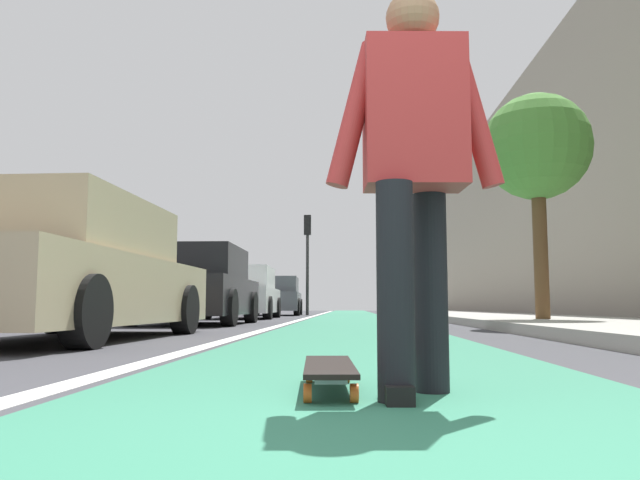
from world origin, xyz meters
The scene contains 13 objects.
ground_plane centered at (10.00, 0.00, 0.00)m, with size 80.00×80.00×0.00m, color #38383D.
bike_lane_paint centered at (24.00, 0.00, 0.00)m, with size 56.00×2.34×0.00m, color #2D7256.
lane_stripe_white centered at (20.00, 1.32, 0.00)m, with size 52.00×0.16×0.01m, color silver.
sidewalk_curb centered at (18.00, -3.62, 0.07)m, with size 52.00×3.20×0.14m, color #9E9B93.
building_facade centered at (22.00, -6.70, 4.27)m, with size 40.00×1.20×8.53m, color gray.
skateboard centered at (1.58, 0.15, 0.09)m, with size 0.85×0.24×0.11m.
skater_person centered at (1.43, -0.20, 0.94)m, with size 0.47×0.72×1.64m.
parked_car_near centered at (5.44, 3.02, 0.70)m, with size 4.64×1.98×1.47m.
parked_car_mid centered at (11.04, 3.02, 0.72)m, with size 4.03×1.98×1.49m.
parked_car_far centered at (17.02, 3.09, 0.70)m, with size 4.43×1.94×1.47m.
parked_car_end centered at (23.65, 2.95, 0.72)m, with size 4.48×2.14×1.49m.
traffic_light centered at (24.13, 1.72, 2.80)m, with size 0.33×0.28×4.03m.
street_tree_mid centered at (9.79, -3.22, 3.07)m, with size 1.85×1.85×4.04m.
Camera 1 is at (-1.05, 0.07, 0.35)m, focal length 35.27 mm.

